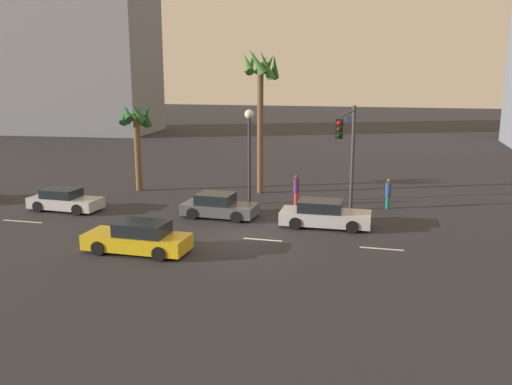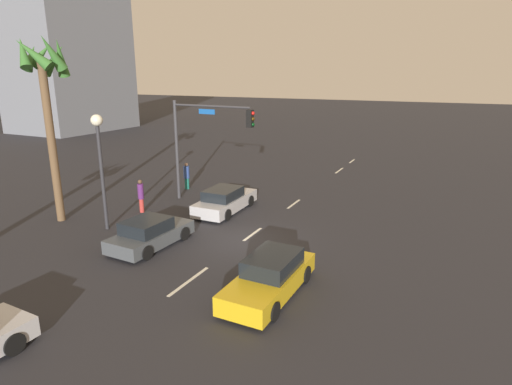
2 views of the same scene
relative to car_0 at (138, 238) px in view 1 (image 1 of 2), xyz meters
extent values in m
plane|color=#28282D|center=(4.04, 3.14, -0.65)|extent=(220.00, 220.00, 0.00)
cube|color=silver|center=(-8.41, 3.14, -0.64)|extent=(2.41, 0.14, 0.01)
cube|color=silver|center=(-0.51, 3.14, -0.64)|extent=(2.58, 0.14, 0.01)
cube|color=silver|center=(4.92, 3.14, -0.64)|extent=(1.90, 0.14, 0.01)
cube|color=silver|center=(10.48, 3.14, -0.64)|extent=(1.97, 0.14, 0.01)
cube|color=gold|center=(-0.07, 0.00, -0.15)|extent=(4.69, 1.82, 0.67)
cube|color=black|center=(0.21, 0.00, 0.48)|extent=(2.26, 1.57, 0.58)
cylinder|color=black|center=(-1.53, -0.80, -0.33)|extent=(0.64, 0.23, 0.64)
cylinder|color=black|center=(-1.51, 0.85, -0.33)|extent=(0.64, 0.23, 0.64)
cylinder|color=black|center=(1.36, -0.84, -0.33)|extent=(0.64, 0.23, 0.64)
cylinder|color=black|center=(1.39, 0.80, -0.33)|extent=(0.64, 0.23, 0.64)
cube|color=#B7B7BC|center=(7.54, 6.16, -0.16)|extent=(4.65, 1.91, 0.66)
cube|color=black|center=(7.26, 6.15, 0.46)|extent=(2.25, 1.64, 0.56)
cylinder|color=black|center=(8.95, 7.04, -0.33)|extent=(0.64, 0.23, 0.64)
cylinder|color=black|center=(8.99, 5.33, -0.33)|extent=(0.64, 0.23, 0.64)
cylinder|color=black|center=(6.09, 6.98, -0.33)|extent=(0.64, 0.23, 0.64)
cylinder|color=black|center=(6.13, 5.27, -0.33)|extent=(0.64, 0.23, 0.64)
cube|color=#B7B7BC|center=(-7.52, 5.87, -0.18)|extent=(4.25, 1.84, 0.61)
cube|color=black|center=(-7.77, 5.88, 0.37)|extent=(2.07, 1.55, 0.50)
cylinder|color=black|center=(-6.19, 6.60, -0.33)|extent=(0.65, 0.25, 0.64)
cylinder|color=black|center=(-6.25, 5.03, -0.33)|extent=(0.65, 0.25, 0.64)
cylinder|color=black|center=(-8.78, 6.70, -0.33)|extent=(0.65, 0.25, 0.64)
cylinder|color=black|center=(-8.84, 5.14, -0.33)|extent=(0.65, 0.25, 0.64)
cube|color=#474C51|center=(1.63, 6.65, -0.19)|extent=(4.16, 2.01, 0.60)
cube|color=black|center=(1.38, 6.66, 0.40)|extent=(2.03, 1.69, 0.57)
cylinder|color=black|center=(2.93, 7.46, -0.33)|extent=(0.65, 0.25, 0.64)
cylinder|color=black|center=(2.85, 5.73, -0.33)|extent=(0.65, 0.25, 0.64)
cylinder|color=black|center=(0.40, 7.57, -0.33)|extent=(0.65, 0.25, 0.64)
cylinder|color=black|center=(0.32, 5.84, -0.33)|extent=(0.65, 0.25, 0.64)
cylinder|color=#38383D|center=(8.54, 10.10, 2.37)|extent=(0.20, 0.20, 6.04)
cylinder|color=#38383D|center=(8.38, 7.51, 5.14)|extent=(0.43, 5.18, 0.12)
cube|color=black|center=(8.23, 4.92, 4.57)|extent=(0.34, 0.34, 0.95)
sphere|color=red|center=(8.22, 4.75, 4.86)|extent=(0.20, 0.20, 0.20)
sphere|color=#392605|center=(8.22, 4.75, 4.56)|extent=(0.20, 0.20, 0.20)
sphere|color=black|center=(8.22, 4.75, 4.26)|extent=(0.20, 0.20, 0.20)
cube|color=#1959B2|center=(8.40, 7.77, 4.82)|extent=(0.11, 1.10, 0.28)
cylinder|color=#2D2D33|center=(2.41, 10.11, 1.93)|extent=(0.18, 0.18, 5.16)
sphere|color=#F2EACC|center=(2.41, 10.11, 4.80)|extent=(0.56, 0.56, 0.56)
cylinder|color=#1E7266|center=(10.60, 10.93, -0.27)|extent=(0.34, 0.34, 0.75)
cylinder|color=#2D478C|center=(10.60, 10.93, 0.51)|extent=(0.46, 0.46, 0.82)
sphere|color=#8C664C|center=(10.60, 10.93, 1.03)|extent=(0.22, 0.22, 0.22)
cylinder|color=#BF3833|center=(5.27, 10.30, -0.25)|extent=(0.32, 0.32, 0.79)
cylinder|color=#59266B|center=(5.27, 10.30, 0.58)|extent=(0.42, 0.42, 0.86)
sphere|color=brown|center=(5.27, 10.30, 1.12)|extent=(0.23, 0.23, 0.23)
cylinder|color=brown|center=(-5.84, 11.94, 1.88)|extent=(0.43, 0.43, 5.06)
cone|color=#235628|center=(-5.15, 12.05, 4.35)|extent=(0.73, 1.20, 1.49)
cone|color=#235628|center=(-5.43, 12.60, 4.47)|extent=(1.34, 1.12, 1.64)
cone|color=#235628|center=(-6.26, 12.60, 4.47)|extent=(1.62, 1.32, 1.44)
cone|color=#235628|center=(-6.55, 11.85, 4.46)|extent=(0.74, 1.49, 1.38)
cone|color=#235628|center=(-6.26, 11.46, 4.67)|extent=(1.36, 1.29, 1.27)
cone|color=#235628|center=(-5.47, 11.38, 4.71)|extent=(1.26, 1.09, 1.44)
cylinder|color=brown|center=(2.31, 13.27, 3.52)|extent=(0.41, 0.41, 8.33)
cone|color=#38702D|center=(3.19, 13.43, 7.59)|extent=(0.85, 1.71, 1.70)
cone|color=#38702D|center=(2.75, 13.79, 7.80)|extent=(1.38, 1.29, 1.39)
cone|color=#38702D|center=(2.25, 13.91, 7.66)|extent=(1.18, 0.66, 1.40)
cone|color=#38702D|center=(1.64, 13.58, 7.87)|extent=(0.98, 1.25, 1.56)
cone|color=#38702D|center=(1.55, 12.81, 7.82)|extent=(1.36, 1.74, 1.59)
cone|color=#38702D|center=(2.26, 12.39, 7.88)|extent=(1.44, 0.63, 1.78)
cone|color=#38702D|center=(2.84, 12.53, 7.66)|extent=(1.34, 1.18, 1.89)
cube|color=gray|center=(-30.90, 44.91, 9.39)|extent=(21.23, 13.55, 20.07)
camera|label=1|loc=(10.68, -20.86, 7.11)|focal=37.78mm
camera|label=2|loc=(-12.54, -5.55, 6.93)|focal=29.95mm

